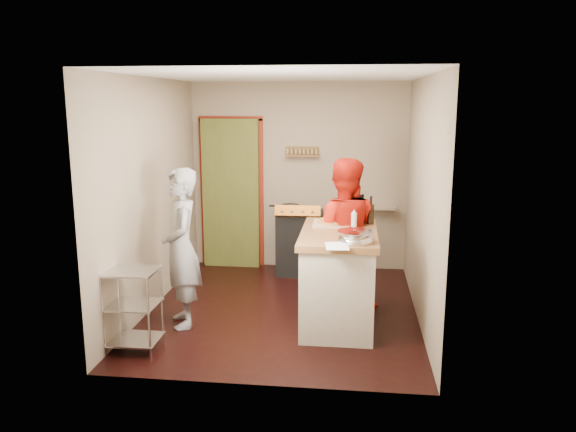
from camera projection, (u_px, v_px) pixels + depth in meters
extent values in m
plane|color=black|center=(283.00, 309.00, 6.41)|extent=(3.50, 3.50, 0.00)
cube|color=gray|center=(299.00, 177.00, 7.85)|extent=(3.00, 0.04, 2.60)
cube|color=#565B23|center=(233.00, 192.00, 8.06)|extent=(0.80, 0.40, 2.10)
cube|color=maroon|center=(203.00, 193.00, 8.04)|extent=(0.06, 0.06, 2.10)
cube|color=maroon|center=(261.00, 194.00, 7.94)|extent=(0.06, 0.06, 2.10)
cube|color=maroon|center=(231.00, 118.00, 7.78)|extent=(0.90, 0.06, 0.06)
cube|color=brown|center=(302.00, 155.00, 7.74)|extent=(0.46, 0.09, 0.03)
cube|color=brown|center=(302.00, 151.00, 7.76)|extent=(0.46, 0.02, 0.12)
cube|color=olive|center=(302.00, 151.00, 7.73)|extent=(0.42, 0.04, 0.07)
cube|color=gray|center=(366.00, 207.00, 7.73)|extent=(0.80, 0.18, 0.04)
cube|color=black|center=(352.00, 198.00, 7.72)|extent=(0.10, 0.14, 0.22)
cube|color=gray|center=(151.00, 195.00, 6.32)|extent=(0.04, 3.50, 2.60)
cube|color=gray|center=(422.00, 200.00, 5.98)|extent=(0.04, 3.50, 2.60)
cube|color=white|center=(283.00, 75.00, 5.89)|extent=(3.00, 3.50, 0.02)
cube|color=black|center=(300.00, 245.00, 7.72)|extent=(0.60, 0.55, 0.80)
cube|color=black|center=(300.00, 214.00, 7.63)|extent=(0.60, 0.55, 0.06)
cube|color=#8F4C14|center=(298.00, 211.00, 7.34)|extent=(0.60, 0.15, 0.17)
cylinder|color=black|center=(290.00, 207.00, 7.76)|extent=(0.26, 0.26, 0.05)
cylinder|color=silver|center=(103.00, 316.00, 5.16)|extent=(0.02, 0.02, 0.80)
cylinder|color=silver|center=(149.00, 318.00, 5.11)|extent=(0.02, 0.02, 0.80)
cylinder|color=silver|center=(119.00, 302.00, 5.51)|extent=(0.02, 0.02, 0.80)
cylinder|color=silver|center=(162.00, 304.00, 5.46)|extent=(0.02, 0.02, 0.80)
cube|color=silver|center=(135.00, 339.00, 5.37)|extent=(0.48, 0.40, 0.02)
cube|color=silver|center=(133.00, 305.00, 5.30)|extent=(0.48, 0.40, 0.02)
cube|color=silver|center=(131.00, 271.00, 5.23)|extent=(0.48, 0.40, 0.02)
cube|color=beige|center=(338.00, 280.00, 5.95)|extent=(0.72, 1.27, 0.94)
cube|color=brown|center=(339.00, 234.00, 5.85)|extent=(0.79, 1.34, 0.07)
cube|color=tan|center=(332.00, 224.00, 6.15)|extent=(0.40, 0.40, 0.02)
cylinder|color=gold|center=(332.00, 221.00, 6.14)|extent=(0.32, 0.32, 0.02)
ellipsoid|color=silver|center=(355.00, 237.00, 5.38)|extent=(0.35, 0.35, 0.11)
cylinder|color=white|center=(348.00, 211.00, 6.21)|extent=(0.12, 0.12, 0.28)
cylinder|color=silver|center=(354.00, 221.00, 5.94)|extent=(0.06, 0.06, 0.17)
cube|color=white|center=(337.00, 246.00, 5.24)|extent=(0.24, 0.32, 0.00)
cylinder|color=black|center=(362.00, 208.00, 6.27)|extent=(0.08, 0.08, 0.31)
cylinder|color=black|center=(371.00, 210.00, 6.15)|extent=(0.08, 0.08, 0.31)
cylinder|color=black|center=(360.00, 209.00, 6.22)|extent=(0.08, 0.08, 0.31)
imported|color=#A3A3A8|center=(181.00, 248.00, 5.83)|extent=(0.61, 0.72, 1.67)
imported|color=red|center=(343.00, 235.00, 6.26)|extent=(0.87, 0.70, 1.73)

